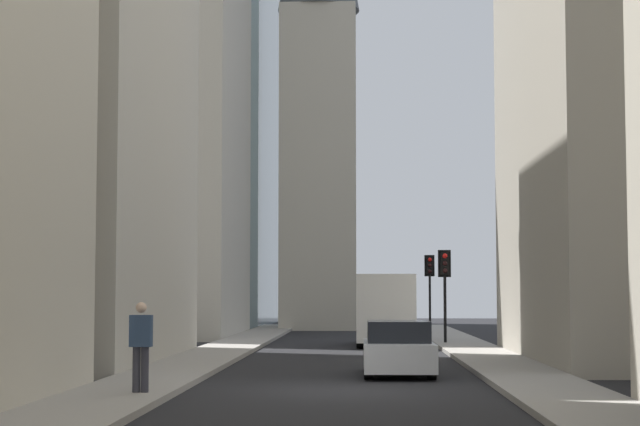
# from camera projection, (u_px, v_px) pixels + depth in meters

# --- Properties ---
(ground_plane) EXTENTS (135.00, 135.00, 0.00)m
(ground_plane) POSITION_uv_depth(u_px,v_px,m) (341.00, 391.00, 24.13)
(ground_plane) COLOR black
(sidewalk_right) EXTENTS (90.00, 2.20, 0.14)m
(sidewalk_right) POSITION_uv_depth(u_px,v_px,m) (137.00, 387.00, 24.29)
(sidewalk_right) COLOR gray
(sidewalk_right) RESTS_ON ground_plane
(sidewalk_left) EXTENTS (90.00, 2.20, 0.14)m
(sidewalk_left) POSITION_uv_depth(u_px,v_px,m) (548.00, 388.00, 23.97)
(sidewalk_left) COLOR gray
(sidewalk_left) RESTS_ON ground_plane
(building_right_far) EXTENTS (12.60, 10.50, 27.44)m
(building_right_far) POSITION_uv_depth(u_px,v_px,m) (139.00, 60.00, 54.98)
(building_right_far) COLOR #B7B2A5
(building_right_far) RESTS_ON ground_plane
(church_spire) EXTENTS (4.80, 4.80, 33.20)m
(church_spire) POSITION_uv_depth(u_px,v_px,m) (319.00, 33.00, 64.89)
(church_spire) COLOR beige
(church_spire) RESTS_ON ground_plane
(delivery_truck) EXTENTS (6.46, 2.25, 2.84)m
(delivery_truck) POSITION_uv_depth(u_px,v_px,m) (385.00, 309.00, 44.47)
(delivery_truck) COLOR silver
(delivery_truck) RESTS_ON ground_plane
(sedan_silver) EXTENTS (4.30, 1.78, 1.42)m
(sedan_silver) POSITION_uv_depth(u_px,v_px,m) (398.00, 350.00, 28.54)
(sedan_silver) COLOR #B7BABF
(sedan_silver) RESTS_ON ground_plane
(traffic_light_midblock) EXTENTS (0.43, 0.52, 3.72)m
(traffic_light_midblock) POSITION_uv_depth(u_px,v_px,m) (445.00, 274.00, 44.52)
(traffic_light_midblock) COLOR black
(traffic_light_midblock) RESTS_ON sidewalk_left
(traffic_light_far_junction) EXTENTS (0.43, 0.52, 3.93)m
(traffic_light_far_junction) POSITION_uv_depth(u_px,v_px,m) (430.00, 275.00, 56.86)
(traffic_light_far_junction) COLOR black
(traffic_light_far_junction) RESTS_ON sidewalk_left
(pedestrian) EXTENTS (0.26, 0.44, 1.81)m
(pedestrian) POSITION_uv_depth(u_px,v_px,m) (141.00, 343.00, 22.27)
(pedestrian) COLOR #33333D
(pedestrian) RESTS_ON sidewalk_right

